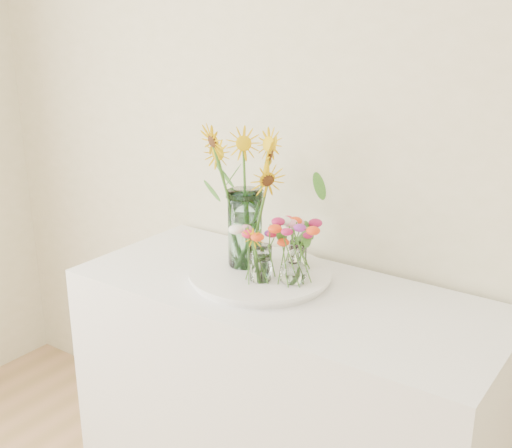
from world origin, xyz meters
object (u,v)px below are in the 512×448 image
tray (260,276)px  counter (283,410)px  small_vase_b (293,265)px  small_vase_a (261,264)px  small_vase_c (298,255)px  mason_jar (245,229)px

tray → counter: bearing=-8.7°
counter → small_vase_b: (0.03, 0.00, 0.54)m
counter → tray: size_ratio=3.14×
small_vase_a → small_vase_c: size_ratio=1.21×
counter → mason_jar: size_ratio=5.29×
small_vase_b → small_vase_c: size_ratio=1.29×
small_vase_a → mason_jar: bearing=146.6°
counter → tray: tray is taller
counter → tray: (-0.11, 0.02, 0.46)m
tray → small_vase_b: (0.14, -0.01, 0.08)m
tray → mason_jar: mason_jar is taller
small_vase_b → small_vase_c: 0.13m
mason_jar → small_vase_b: bearing=-9.1°
counter → mason_jar: mason_jar is taller
counter → small_vase_a: size_ratio=11.65×
small_vase_c → small_vase_a: bearing=-104.3°
tray → small_vase_a: size_ratio=3.70×
small_vase_c → mason_jar: bearing=-152.2°
mason_jar → counter: bearing=-11.4°
mason_jar → small_vase_c: size_ratio=2.67×
small_vase_a → small_vase_b: bearing=24.3°
small_vase_a → small_vase_b: 0.10m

